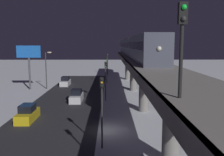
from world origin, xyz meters
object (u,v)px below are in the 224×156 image
Objects in this scene: sedan_yellow at (28,114)px; sedan_white_2 at (77,96)px; traffic_light_mid at (106,75)px; traffic_light_near at (102,102)px; traffic_light_distant at (108,60)px; sedan_white at (65,82)px; subway_train at (133,46)px; traffic_light_far at (107,66)px; rail_signal at (182,34)px; commercial_billboard at (29,56)px.

sedan_yellow is 1.01× the size of sedan_white_2.
traffic_light_near is at bearing 90.00° from traffic_light_mid.
traffic_light_distant is at bearing 82.78° from sedan_white_2.
traffic_light_distant reaches higher than sedan_white.
sedan_yellow is at bearing 47.72° from traffic_light_mid.
subway_train is 12.30× the size of sedan_yellow.
sedan_yellow is at bearing 56.26° from subway_train.
traffic_light_far is (0.00, -36.93, 0.00)m from traffic_light_near.
subway_train is at bearing -123.74° from sedan_yellow.
sedan_white_2 is (8.40, -28.93, -8.85)m from rail_signal.
traffic_light_mid is (3.70, -29.10, -5.45)m from rail_signal.
traffic_light_distant is (-9.30, -47.16, 3.40)m from sedan_yellow.
traffic_light_distant is (0.00, -55.39, 0.00)m from traffic_light_near.
traffic_light_distant reaches higher than sedan_yellow.
sedan_white_2 is 0.50× the size of commercial_billboard.
traffic_light_near and traffic_light_distant have the same top height.
subway_train is 40.89m from rail_signal.
rail_signal is at bearing 115.96° from commercial_billboard.
commercial_billboard is (15.56, 26.47, 2.63)m from traffic_light_distant.
subway_train is 6.23× the size of commercial_billboard.
traffic_light_near is 1.00× the size of traffic_light_mid.
sedan_white is at bearing -140.61° from commercial_billboard.
sedan_white_2 is 0.70× the size of traffic_light_near.
rail_signal is 0.62× the size of traffic_light_mid.
sedan_white_2 is 5.80m from traffic_light_mid.
traffic_light_distant is at bearing -77.95° from subway_train.
subway_train reaches higher than sedan_white.
traffic_light_distant is (3.70, -66.03, -5.45)m from rail_signal.
traffic_light_near is at bearing -75.59° from sedan_white_2.
sedan_yellow is 0.70× the size of traffic_light_distant.
traffic_light_far is (3.70, -47.57, -5.45)m from rail_signal.
rail_signal is at bearing 109.18° from traffic_light_near.
sedan_white is at bearing -14.74° from subway_train.
commercial_billboard is at bearing 3.50° from subway_train.
subway_train is 13.67m from traffic_light_mid.
sedan_yellow is (14.68, 21.97, -7.91)m from subway_train.
traffic_light_far is 18.46m from traffic_light_distant.
commercial_billboard is at bearing 59.55° from traffic_light_distant.
sedan_white_2 is 19.19m from traffic_light_near.
traffic_light_mid is at bearing 90.00° from traffic_light_distant.
commercial_billboard reaches higher than traffic_light_near.
traffic_light_near is 1.00× the size of traffic_light_far.
commercial_billboard is at bearing 39.39° from sedan_white.
rail_signal is 12.51m from traffic_light_near.
traffic_light_mid reaches higher than sedan_white.
traffic_light_far reaches higher than sedan_white.
rail_signal is 0.45× the size of commercial_billboard.
subway_train is at bearing -114.60° from traffic_light_mid.
subway_train is at bearing 128.63° from traffic_light_far.
commercial_billboard is (20.93, 1.28, -1.88)m from subway_train.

